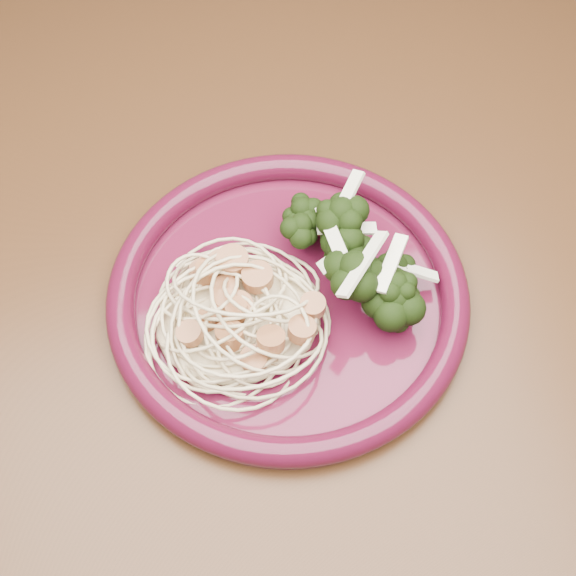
{
  "coord_description": "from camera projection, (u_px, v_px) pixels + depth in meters",
  "views": [
    {
      "loc": [
        -0.08,
        -0.34,
        1.27
      ],
      "look_at": [
        0.01,
        -0.03,
        0.77
      ],
      "focal_mm": 50.0,
      "sensor_mm": 36.0,
      "label": 1
    }
  ],
  "objects": [
    {
      "name": "spaghetti_pile",
      "position": [
        238.0,
        313.0,
        0.59
      ],
      "size": [
        0.15,
        0.14,
        0.03
      ],
      "primitive_type": "ellipsoid",
      "rotation": [
        0.0,
        0.0,
        0.26
      ],
      "color": "beige",
      "rests_on": "dinner_plate"
    },
    {
      "name": "dining_table",
      "position": [
        275.0,
        338.0,
        0.71
      ],
      "size": [
        1.2,
        0.8,
        0.75
      ],
      "color": "#472814",
      "rests_on": "ground"
    },
    {
      "name": "onion_garnish",
      "position": [
        350.0,
        228.0,
        0.58
      ],
      "size": [
        0.08,
        0.1,
        0.05
      ],
      "primitive_type": null,
      "rotation": [
        0.0,
        0.0,
        0.26
      ],
      "color": "white",
      "rests_on": "broccoli_pile"
    },
    {
      "name": "broccoli_pile",
      "position": [
        348.0,
        252.0,
        0.61
      ],
      "size": [
        0.11,
        0.15,
        0.05
      ],
      "primitive_type": "ellipsoid",
      "rotation": [
        0.0,
        0.0,
        0.26
      ],
      "color": "black",
      "rests_on": "dinner_plate"
    },
    {
      "name": "dinner_plate",
      "position": [
        288.0,
        295.0,
        0.61
      ],
      "size": [
        0.34,
        0.34,
        0.02
      ],
      "rotation": [
        0.0,
        0.0,
        0.26
      ],
      "color": "#4A0E24",
      "rests_on": "dining_table"
    },
    {
      "name": "scallop_cluster",
      "position": [
        235.0,
        289.0,
        0.56
      ],
      "size": [
        0.14,
        0.14,
        0.04
      ],
      "primitive_type": null,
      "rotation": [
        0.0,
        0.0,
        0.26
      ],
      "color": "#AE7044",
      "rests_on": "spaghetti_pile"
    }
  ]
}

